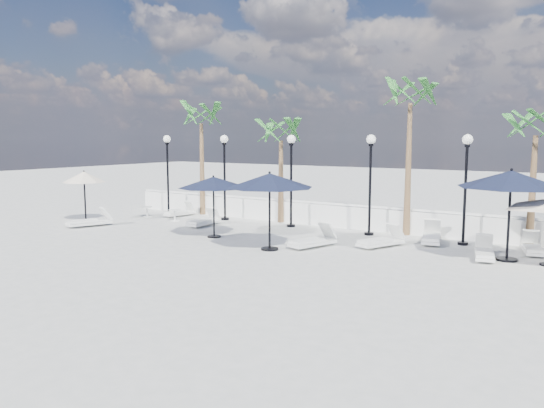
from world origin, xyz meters
The scene contains 25 objects.
ground centered at (0.00, 0.00, 0.00)m, with size 100.00×100.00×0.00m, color #9D9E99.
balustrade centered at (0.00, 7.50, 0.47)m, with size 26.00×0.30×1.01m.
lamppost_0 centered at (-10.50, 6.50, 2.49)m, with size 0.36×0.36×3.84m.
lamppost_1 centered at (-7.00, 6.50, 2.49)m, with size 0.36×0.36×3.84m.
lamppost_2 centered at (-3.50, 6.50, 2.49)m, with size 0.36×0.36×3.84m.
lamppost_3 centered at (0.00, 6.50, 2.49)m, with size 0.36×0.36×3.84m.
lamppost_4 centered at (3.50, 6.50, 2.49)m, with size 0.36×0.36×3.84m.
palm_0 centered at (-9.00, 7.30, 4.53)m, with size 2.60×2.60×5.50m.
palm_1 centered at (-4.50, 7.30, 3.75)m, with size 2.60×2.60×4.70m.
palm_2 centered at (1.20, 7.30, 5.12)m, with size 2.60×2.60×6.10m.
palm_3 centered at (5.50, 7.30, 3.95)m, with size 2.60×2.60×4.90m.
lounger_0 centered at (-9.49, 6.22, 0.20)m, with size 0.76×1.68×0.61m.
lounger_1 centered at (-10.65, 1.93, 0.23)m, with size 1.20×1.93×0.69m.
lounger_2 centered at (-6.72, 4.66, 0.22)m, with size 0.64×1.76×0.65m.
lounger_3 centered at (-0.71, 3.28, 0.23)m, with size 1.12×1.93×0.69m.
lounger_4 centered at (1.24, 4.57, 0.23)m, with size 1.27×1.90×0.68m.
lounger_5 centered at (5.73, 6.22, 0.21)m, with size 0.93×1.74×0.62m.
lounger_6 centered at (2.48, 6.22, 0.24)m, with size 1.04×1.96×0.70m.
lounger_7 centered at (4.58, 4.60, 0.21)m, with size 0.91×1.76×0.63m.
side_table_0 centered at (-10.63, 5.18, 0.30)m, with size 0.51×0.51×0.49m.
side_table_1 centered at (-8.68, 5.00, 0.31)m, with size 0.54×0.54×0.52m.
parasol_navy_left centered at (-4.72, 2.90, 2.06)m, with size 2.65×2.65×2.34m.
parasol_navy_mid centered at (-1.73, 2.14, 2.31)m, with size 2.93×2.93×2.63m.
parasol_navy_right centered at (5.20, 4.76, 2.47)m, with size 3.14×3.14×2.82m.
parasol_cream_small centered at (-12.00, 2.79, 1.95)m, with size 1.86×1.86×2.29m.
Camera 1 is at (7.75, -12.41, 3.72)m, focal length 35.00 mm.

